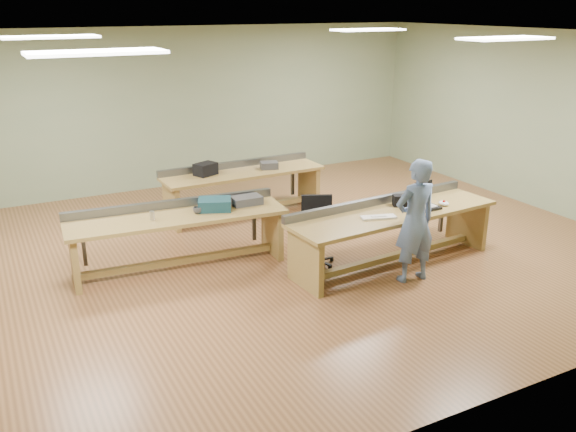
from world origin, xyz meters
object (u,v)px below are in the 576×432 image
object	(u,v)px
laptop_base	(428,208)
parts_bin_teal	(215,204)
workbench_front	(392,224)
camera_bag	(401,200)
mug	(197,210)
drinks_can	(152,216)
workbench_mid	(178,228)
parts_bin_grey	(247,200)
task_chair	(317,240)
person	(415,221)
workbench_back	(243,182)

from	to	relation	value
laptop_base	parts_bin_teal	distance (m)	2.89
workbench_front	camera_bag	xyz separation A→B (m)	(0.24, 0.13, 0.27)
workbench_front	mug	xyz separation A→B (m)	(-2.36, 1.11, 0.23)
laptop_base	drinks_can	world-z (taller)	drinks_can
mug	camera_bag	bearing A→B (deg)	-20.80
workbench_mid	laptop_base	xyz separation A→B (m)	(3.10, -1.35, 0.21)
parts_bin_grey	mug	world-z (taller)	parts_bin_grey
task_chair	parts_bin_grey	bearing A→B (deg)	159.16
task_chair	parts_bin_teal	bearing A→B (deg)	173.90
person	parts_bin_teal	distance (m)	2.65
workbench_front	camera_bag	distance (m)	0.38
camera_bag	parts_bin_grey	xyz separation A→B (m)	(-1.86, 1.05, -0.02)
camera_bag	drinks_can	distance (m)	3.36
workbench_back	mug	bearing A→B (deg)	-130.60
person	parts_bin_grey	world-z (taller)	person
drinks_can	task_chair	bearing A→B (deg)	-18.53
workbench_front	task_chair	bearing A→B (deg)	148.99
workbench_mid	mug	xyz separation A→B (m)	(0.26, -0.09, 0.24)
person	parts_bin_grey	xyz separation A→B (m)	(-1.53, 1.75, 0.00)
task_chair	drinks_can	distance (m)	2.22
workbench_front	laptop_base	bearing A→B (deg)	-20.75
camera_bag	parts_bin_grey	size ratio (longest dim) A/B	0.56
laptop_base	workbench_front	bearing A→B (deg)	160.77
camera_bag	parts_bin_teal	distance (m)	2.55
workbench_back	drinks_can	size ratio (longest dim) A/B	23.55
camera_bag	drinks_can	bearing A→B (deg)	-173.38
parts_bin_grey	drinks_can	size ratio (longest dim) A/B	3.49
workbench_front	parts_bin_teal	world-z (taller)	parts_bin_teal
person	drinks_can	xyz separation A→B (m)	(-2.87, 1.72, 0.00)
person	parts_bin_teal	bearing A→B (deg)	-38.83
laptop_base	mug	world-z (taller)	mug
workbench_front	drinks_can	world-z (taller)	drinks_can
camera_bag	person	bearing A→B (deg)	-90.71
parts_bin_teal	drinks_can	bearing A→B (deg)	-179.17
workbench_mid	drinks_can	distance (m)	0.43
task_chair	drinks_can	size ratio (longest dim) A/B	7.96
workbench_back	drinks_can	world-z (taller)	drinks_can
person	workbench_front	bearing A→B (deg)	-96.80
laptop_base	drinks_can	xyz separation A→B (m)	(-3.44, 1.29, 0.04)
camera_bag	task_chair	bearing A→B (deg)	-171.75
workbench_mid	task_chair	distance (m)	1.89
person	workbench_mid	bearing A→B (deg)	-33.21
workbench_back	camera_bag	bearing A→B (deg)	-67.41
workbench_mid	parts_bin_teal	world-z (taller)	parts_bin_teal
person	parts_bin_teal	size ratio (longest dim) A/B	3.71
workbench_front	drinks_can	xyz separation A→B (m)	(-2.96, 1.15, 0.25)
workbench_mid	workbench_back	distance (m)	2.31
workbench_front	laptop_base	xyz separation A→B (m)	(0.48, -0.14, 0.21)
parts_bin_teal	parts_bin_grey	size ratio (longest dim) A/B	1.06
mug	workbench_back	bearing A→B (deg)	50.84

